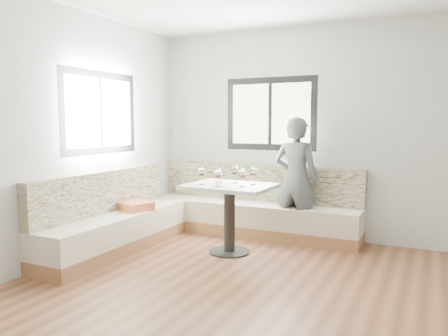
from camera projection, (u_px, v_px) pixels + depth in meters
The scene contains 10 objects.
room at pixel (264, 138), 3.49m from camera, with size 5.01×5.01×2.81m.
banquette at pixel (196, 216), 5.65m from camera, with size 2.90×2.80×0.95m.
table at pixel (229, 202), 5.10m from camera, with size 1.01×0.79×0.81m.
person at pixel (296, 180), 5.59m from camera, with size 0.59×0.38×1.61m, color #474C4E.
olive_ramekin at pixel (218, 182), 5.15m from camera, with size 0.10×0.10×0.04m.
wine_glass_a at pixel (202, 172), 5.05m from camera, with size 0.09×0.09×0.21m.
wine_glass_b at pixel (218, 174), 4.88m from camera, with size 0.09×0.09×0.21m.
wine_glass_c at pixel (242, 174), 4.89m from camera, with size 0.09×0.09×0.21m.
wine_glass_d at pixel (235, 171), 5.18m from camera, with size 0.09×0.09×0.21m.
wine_glass_e at pixel (253, 172), 5.05m from camera, with size 0.09×0.09×0.21m.
Camera 1 is at (1.17, -3.20, 1.54)m, focal length 35.00 mm.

